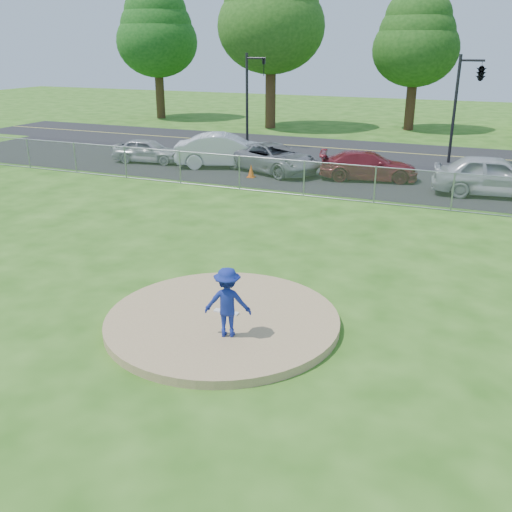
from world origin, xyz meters
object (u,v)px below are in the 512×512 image
at_px(parked_car_white, 226,150).
at_px(parked_car_gray, 273,158).
at_px(traffic_cone, 251,171).
at_px(parked_car_pearl, 494,176).
at_px(traffic_signal_left, 251,92).
at_px(traffic_signal_center, 479,75).
at_px(tree_far_left, 156,31).
at_px(tree_center, 417,38).
at_px(tree_left, 271,12).
at_px(pitcher, 228,302).
at_px(parked_car_silver, 148,150).
at_px(parked_car_darkred, 368,166).

distance_m(parked_car_white, parked_car_gray, 2.75).
bearing_deg(traffic_cone, parked_car_white, 140.72).
bearing_deg(parked_car_pearl, traffic_signal_left, 56.84).
bearing_deg(traffic_signal_center, traffic_cone, -141.31).
distance_m(tree_far_left, parked_car_gray, 24.92).
distance_m(traffic_cone, parked_car_gray, 1.68).
distance_m(tree_center, parked_car_gray, 19.33).
bearing_deg(tree_left, pitcher, -70.08).
xyz_separation_m(traffic_cone, parked_car_silver, (-6.66, 1.25, 0.33)).
xyz_separation_m(tree_center, traffic_signal_center, (4.97, -12.00, -1.86)).
xyz_separation_m(pitcher, parked_car_silver, (-12.65, 16.43, -0.32)).
bearing_deg(traffic_signal_left, parked_car_silver, -118.16).
relative_size(tree_left, tree_center, 1.27).
distance_m(traffic_signal_center, parked_car_gray, 11.44).
bearing_deg(traffic_cone, traffic_signal_center, 38.69).
distance_m(tree_left, traffic_signal_left, 10.48).
height_order(traffic_signal_center, parked_car_gray, traffic_signal_center).
bearing_deg(parked_car_darkred, tree_left, 22.60).
relative_size(traffic_signal_center, parked_car_white, 1.07).
bearing_deg(tree_center, parked_car_white, -110.61).
xyz_separation_m(tree_far_left, tree_left, (11.00, -2.00, 1.18)).
distance_m(tree_far_left, parked_car_silver, 20.93).
height_order(traffic_signal_left, parked_car_white, traffic_signal_left).
bearing_deg(traffic_signal_left, tree_far_left, 140.27).
bearing_deg(tree_far_left, traffic_signal_center, -22.96).
bearing_deg(parked_car_silver, traffic_signal_center, -76.77).
xyz_separation_m(tree_left, tree_center, (10.00, 3.00, -1.77)).
bearing_deg(tree_center, pitcher, -87.52).
relative_size(traffic_cone, parked_car_pearl, 0.13).
bearing_deg(tree_left, parked_car_gray, -68.06).
xyz_separation_m(tree_left, parked_car_pearl, (16.37, -15.81, -7.38)).
bearing_deg(tree_center, parked_car_gray, -102.35).
distance_m(tree_far_left, pitcher, 41.02).
bearing_deg(parked_car_darkred, traffic_signal_center, -48.71).
bearing_deg(parked_car_silver, pitcher, -150.59).
distance_m(pitcher, parked_car_darkred, 16.91).
bearing_deg(tree_left, tree_center, 16.70).
bearing_deg(parked_car_darkred, traffic_signal_left, 42.23).
xyz_separation_m(tree_far_left, traffic_signal_left, (13.24, -11.00, -3.70)).
bearing_deg(parked_car_silver, parked_car_pearl, -99.79).
bearing_deg(parked_car_pearl, traffic_cone, 86.55).
relative_size(tree_center, traffic_signal_left, 1.76).
bearing_deg(parked_car_darkred, parked_car_gray, 78.52).
bearing_deg(tree_center, tree_far_left, -177.27).
bearing_deg(parked_car_white, traffic_signal_center, -85.53).
relative_size(tree_far_left, traffic_signal_left, 1.92).
xyz_separation_m(tree_left, traffic_cone, (5.52, -16.57, -7.91)).
relative_size(traffic_signal_center, traffic_cone, 8.81).
distance_m(tree_center, traffic_cone, 20.99).
height_order(traffic_cone, parked_car_pearl, parked_car_pearl).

